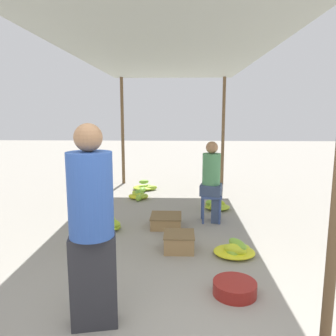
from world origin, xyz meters
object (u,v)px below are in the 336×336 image
(stool, at_px, (211,200))
(banana_pile_left_2, at_px, (139,196))
(vendor_foreground, at_px, (92,225))
(banana_pile_right_1, at_px, (216,206))
(basin_black, at_px, (235,288))
(banana_pile_right_0, at_px, (235,250))
(crate_mid, at_px, (166,221))
(banana_pile_left_0, at_px, (145,187))
(crate_near, at_px, (179,242))
(banana_pile_left_1, at_px, (88,243))
(vendor_seated, at_px, (212,180))
(banana_pile_left_3, at_px, (110,223))

(stool, xyz_separation_m, banana_pile_left_2, (-1.40, 1.43, -0.30))
(vendor_foreground, relative_size, banana_pile_right_1, 3.32)
(basin_black, bearing_deg, banana_pile_right_0, 80.09)
(banana_pile_left_2, bearing_deg, crate_mid, -69.07)
(basin_black, relative_size, banana_pile_left_0, 0.73)
(banana_pile_right_0, relative_size, crate_near, 1.31)
(banana_pile_left_1, distance_m, banana_pile_right_0, 1.98)
(banana_pile_left_0, bearing_deg, banana_pile_left_1, -96.84)
(banana_pile_right_0, bearing_deg, banana_pile_left_1, 174.96)
(banana_pile_left_1, xyz_separation_m, crate_near, (1.24, -0.01, 0.04))
(stool, distance_m, crate_near, 1.35)
(banana_pile_left_0, bearing_deg, crate_near, -76.72)
(basin_black, distance_m, banana_pile_right_1, 3.01)
(vendor_seated, relative_size, banana_pile_right_0, 2.55)
(vendor_foreground, height_order, banana_pile_right_1, vendor_foreground)
(banana_pile_left_3, bearing_deg, banana_pile_right_1, 33.90)
(banana_pile_left_0, relative_size, banana_pile_right_0, 1.13)
(banana_pile_left_1, bearing_deg, banana_pile_right_1, 44.66)
(basin_black, bearing_deg, stool, 90.97)
(banana_pile_left_3, xyz_separation_m, banana_pile_right_1, (1.79, 1.20, -0.05))
(stool, xyz_separation_m, crate_near, (-0.53, -1.22, -0.25))
(basin_black, relative_size, banana_pile_left_3, 1.16)
(basin_black, height_order, banana_pile_left_1, banana_pile_left_1)
(vendor_foreground, height_order, crate_mid, vendor_foreground)
(banana_pile_left_1, xyz_separation_m, banana_pile_right_1, (1.94, 1.92, -0.00))
(vendor_foreground, xyz_separation_m, banana_pile_left_1, (-0.51, 1.61, -0.83))
(vendor_foreground, xyz_separation_m, crate_mid, (0.51, 2.52, -0.81))
(basin_black, bearing_deg, vendor_seated, 90.44)
(vendor_seated, relative_size, banana_pile_left_1, 2.96)
(stool, height_order, banana_pile_right_0, stool)
(vendor_seated, relative_size, crate_near, 3.34)
(basin_black, xyz_separation_m, banana_pile_left_0, (-1.39, 4.56, -0.00))
(banana_pile_left_1, xyz_separation_m, banana_pile_left_3, (0.15, 0.72, 0.05))
(vendor_seated, distance_m, banana_pile_left_2, 2.12)
(banana_pile_left_3, height_order, banana_pile_right_0, banana_pile_left_3)
(banana_pile_left_0, bearing_deg, banana_pile_left_3, -95.52)
(banana_pile_left_0, relative_size, crate_mid, 1.22)
(banana_pile_left_2, bearing_deg, banana_pile_left_0, 86.62)
(crate_mid, bearing_deg, banana_pile_left_2, 110.93)
(banana_pile_left_0, height_order, banana_pile_left_1, banana_pile_left_0)
(banana_pile_right_1, bearing_deg, banana_pile_left_0, 134.53)
(basin_black, relative_size, banana_pile_left_2, 0.87)
(vendor_seated, height_order, banana_pile_left_0, vendor_seated)
(banana_pile_left_3, xyz_separation_m, crate_mid, (0.88, 0.19, -0.03))
(banana_pile_left_1, xyz_separation_m, banana_pile_right_0, (1.97, -0.17, -0.00))
(crate_mid, bearing_deg, basin_black, -68.52)
(banana_pile_left_0, height_order, crate_near, banana_pile_left_0)
(basin_black, height_order, banana_pile_right_1, banana_pile_right_1)
(vendor_seated, bearing_deg, crate_near, -114.39)
(vendor_seated, height_order, banana_pile_left_3, vendor_seated)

